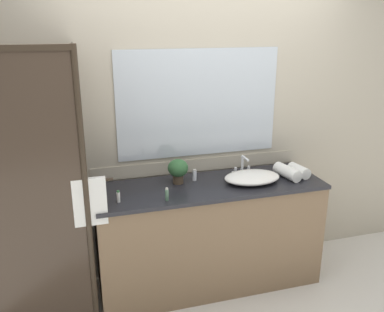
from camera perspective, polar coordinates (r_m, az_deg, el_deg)
name	(u,v)px	position (r m, az deg, el deg)	size (l,w,h in m)	color
ground_plane	(209,282)	(3.68, 2.35, -17.04)	(8.00, 8.00, 0.00)	silver
wall_back_with_mirror	(198,124)	(3.43, 0.80, 4.39)	(4.40, 0.06, 2.60)	#B2A893
vanity_cabinet	(209,235)	(3.45, 2.39, -10.83)	(1.80, 0.58, 0.90)	brown
shower_enclosure	(35,198)	(2.89, -20.95, -5.42)	(1.20, 0.59, 2.00)	#2D2319
sink_basin	(252,177)	(3.31, 8.31, -2.93)	(0.45, 0.31, 0.08)	white
faucet	(243,168)	(3.47, 7.01, -1.60)	(0.17, 0.14, 0.16)	silver
potted_plant	(178,169)	(3.23, -1.95, -1.84)	(0.16, 0.16, 0.20)	#473828
amenity_bottle_lotion	(167,194)	(2.95, -3.49, -5.34)	(0.03, 0.03, 0.10)	#4C7056
amenity_bottle_body_wash	(195,175)	(3.31, 0.36, -2.65)	(0.03, 0.03, 0.09)	silver
amenity_bottle_conditioner	(118,197)	(2.97, -10.16, -5.55)	(0.02, 0.02, 0.09)	white
rolled_towel_near_edge	(299,171)	(3.51, 14.57, -1.98)	(0.09, 0.09, 0.20)	white
rolled_towel_middle	(287,172)	(3.45, 13.05, -2.17)	(0.10, 0.10, 0.26)	white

